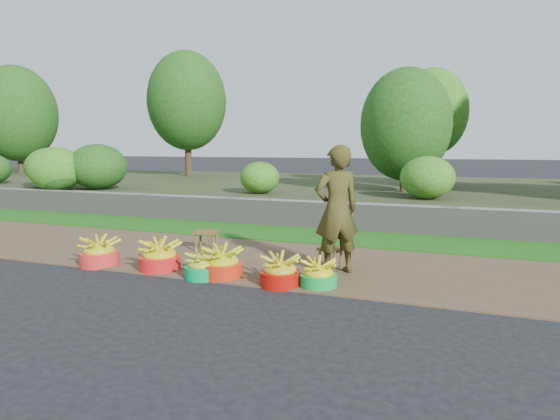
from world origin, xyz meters
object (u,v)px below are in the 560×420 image
(basin_d, at_px, (222,264))
(basin_e, at_px, (280,272))
(basin_b, at_px, (160,257))
(basin_f, at_px, (318,275))
(stool_right, at_px, (330,252))
(basin_a, at_px, (99,253))
(stool_left, at_px, (206,235))
(vendor_woman, at_px, (337,210))
(basin_c, at_px, (202,267))

(basin_d, relative_size, basin_e, 1.06)
(basin_b, height_order, basin_f, basin_b)
(stool_right, bearing_deg, basin_b, -157.89)
(basin_a, bearing_deg, stool_right, 16.90)
(basin_d, xyz_separation_m, stool_left, (-0.91, 1.23, 0.09))
(basin_d, xyz_separation_m, basin_f, (1.26, 0.01, -0.03))
(vendor_woman, bearing_deg, basin_f, 48.68)
(basin_d, relative_size, basin_f, 1.17)
(basin_b, distance_m, basin_e, 1.75)
(stool_left, bearing_deg, basin_f, -29.24)
(basin_c, relative_size, basin_d, 0.84)
(basin_c, distance_m, stool_right, 1.73)
(basin_e, height_order, stool_right, basin_e)
(basin_a, xyz_separation_m, basin_f, (3.14, 0.07, -0.03))
(stool_right, distance_m, vendor_woman, 0.66)
(basin_d, height_order, basin_e, basin_d)
(stool_right, xyz_separation_m, vendor_woman, (0.13, -0.21, 0.61))
(basin_c, bearing_deg, stool_left, 117.08)
(basin_f, bearing_deg, stool_right, 94.81)
(basin_c, relative_size, vendor_woman, 0.27)
(basin_e, xyz_separation_m, stool_right, (0.37, 0.95, 0.07))
(vendor_woman, bearing_deg, basin_d, -9.81)
(basin_c, xyz_separation_m, basin_f, (1.48, 0.13, 0.00))
(basin_e, relative_size, vendor_woman, 0.30)
(basin_b, distance_m, basin_d, 0.94)
(basin_d, height_order, vendor_woman, vendor_woman)
(basin_c, xyz_separation_m, basin_d, (0.22, 0.12, 0.03))
(basin_a, distance_m, basin_d, 1.89)
(basin_c, bearing_deg, basin_e, 2.16)
(stool_right, bearing_deg, basin_a, -163.10)
(stool_left, bearing_deg, basin_b, -91.46)
(basin_a, bearing_deg, basin_e, -0.40)
(basin_a, relative_size, basin_c, 1.20)
(basin_f, distance_m, vendor_woman, 0.95)
(stool_right, bearing_deg, vendor_woman, -59.42)
(basin_c, bearing_deg, vendor_woman, 26.81)
(basin_a, height_order, basin_d, basin_a)
(basin_b, distance_m, basin_c, 0.73)
(basin_f, distance_m, stool_right, 0.87)
(basin_a, height_order, basin_e, basin_a)
(basin_e, bearing_deg, vendor_woman, 55.81)
(basin_a, distance_m, basin_b, 0.95)
(stool_left, bearing_deg, basin_a, -127.25)
(basin_a, bearing_deg, basin_b, 4.22)
(basin_b, height_order, basin_e, basin_b)
(basin_c, xyz_separation_m, vendor_woman, (1.54, 0.78, 0.70))
(stool_left, xyz_separation_m, vendor_woman, (2.22, -0.56, 0.58))
(basin_d, bearing_deg, basin_e, -5.39)
(basin_e, bearing_deg, stool_left, 142.89)
(stool_left, bearing_deg, vendor_woman, -14.27)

